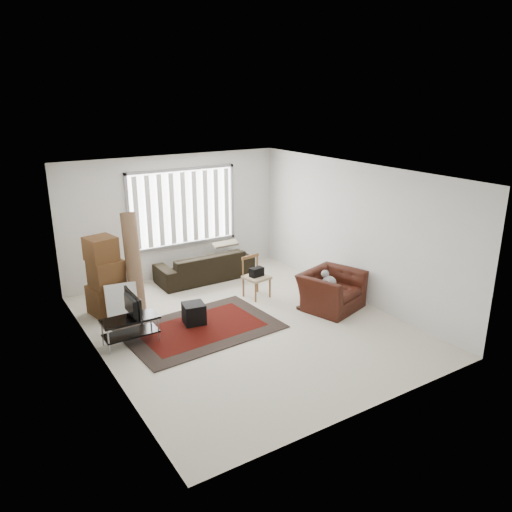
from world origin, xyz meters
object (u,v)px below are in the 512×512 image
(tv_stand, at_px, (130,325))
(moving_boxes, at_px, (105,278))
(armchair, at_px, (331,288))
(side_chair, at_px, (256,275))
(sofa, at_px, (205,261))

(tv_stand, distance_m, moving_boxes, 1.46)
(tv_stand, bearing_deg, armchair, -9.74)
(side_chair, relative_size, armchair, 0.62)
(sofa, distance_m, armchair, 3.01)
(sofa, height_order, side_chair, side_chair)
(moving_boxes, distance_m, sofa, 2.44)
(tv_stand, xyz_separation_m, armchair, (3.71, -0.64, 0.08))
(moving_boxes, xyz_separation_m, side_chair, (2.76, -0.82, -0.22))
(sofa, xyz_separation_m, armchair, (1.34, -2.69, 0.00))
(tv_stand, height_order, side_chair, side_chair)
(moving_boxes, relative_size, armchair, 1.10)
(sofa, bearing_deg, armchair, 116.11)
(sofa, bearing_deg, side_chair, 105.83)
(sofa, relative_size, armchair, 1.59)
(tv_stand, height_order, armchair, armchair)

